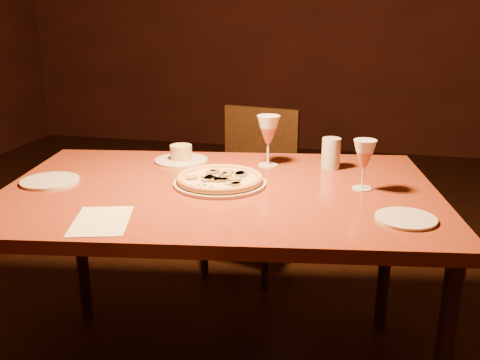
# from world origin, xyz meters

# --- Properties ---
(floor) EXTENTS (7.00, 7.00, 0.00)m
(floor) POSITION_xyz_m (0.00, 0.00, 0.00)
(floor) COLOR black
(floor) RESTS_ON ground
(dining_table) EXTENTS (1.64, 1.19, 0.81)m
(dining_table) POSITION_xyz_m (0.08, -0.29, 0.74)
(dining_table) COLOR maroon
(dining_table) RESTS_ON floor
(chair_far) EXTENTS (0.50, 0.50, 0.89)m
(chair_far) POSITION_xyz_m (-0.01, 0.72, 0.50)
(chair_far) COLOR black
(chair_far) RESTS_ON floor
(pizza_plate) EXTENTS (0.33, 0.33, 0.04)m
(pizza_plate) POSITION_xyz_m (0.07, -0.26, 0.83)
(pizza_plate) COLOR silver
(pizza_plate) RESTS_ON dining_table
(ramekin_saucer) EXTENTS (0.22, 0.22, 0.07)m
(ramekin_saucer) POSITION_xyz_m (-0.16, -0.00, 0.83)
(ramekin_saucer) COLOR silver
(ramekin_saucer) RESTS_ON dining_table
(wine_glass_far) EXTENTS (0.09, 0.09, 0.20)m
(wine_glass_far) POSITION_xyz_m (0.20, 0.02, 0.91)
(wine_glass_far) COLOR #B16349
(wine_glass_far) RESTS_ON dining_table
(wine_glass_right) EXTENTS (0.08, 0.08, 0.17)m
(wine_glass_right) POSITION_xyz_m (0.57, -0.20, 0.90)
(wine_glass_right) COLOR #B16349
(wine_glass_right) RESTS_ON dining_table
(water_tumbler) EXTENTS (0.07, 0.07, 0.12)m
(water_tumbler) POSITION_xyz_m (0.44, 0.03, 0.87)
(water_tumbler) COLOR #B5BCC6
(water_tumbler) RESTS_ON dining_table
(side_plate_left) EXTENTS (0.21, 0.21, 0.01)m
(side_plate_left) POSITION_xyz_m (-0.53, -0.37, 0.81)
(side_plate_left) COLOR silver
(side_plate_left) RESTS_ON dining_table
(side_plate_near) EXTENTS (0.18, 0.18, 0.01)m
(side_plate_near) POSITION_xyz_m (0.69, -0.47, 0.81)
(side_plate_near) COLOR silver
(side_plate_near) RESTS_ON dining_table
(menu_card) EXTENTS (0.22, 0.27, 0.00)m
(menu_card) POSITION_xyz_m (-0.18, -0.67, 0.81)
(menu_card) COLOR silver
(menu_card) RESTS_ON dining_table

